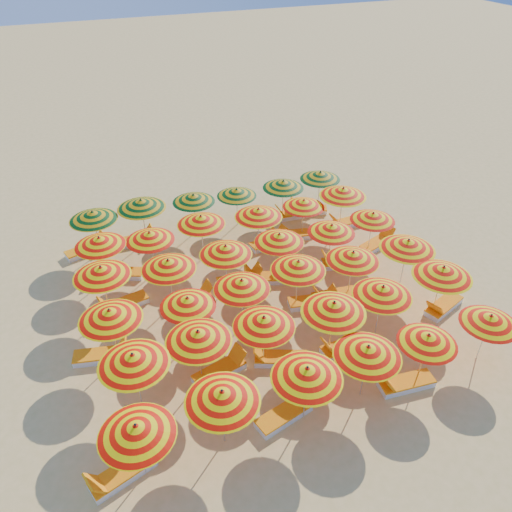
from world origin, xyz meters
name	(u,v)px	position (x,y,z in m)	size (l,w,h in m)	color
ground	(261,298)	(0.00, 0.00, 0.00)	(120.00, 120.00, 0.00)	#F3BD6C
umbrella_0	(136,430)	(-5.39, -5.41, 1.79)	(2.21, 2.21, 2.03)	silver
umbrella_1	(222,396)	(-3.19, -5.25, 1.85)	(2.30, 2.30, 2.10)	silver
umbrella_2	(307,373)	(-0.85, -5.34, 1.84)	(2.34, 2.34, 2.09)	silver
umbrella_3	(368,351)	(1.09, -5.24, 1.82)	(2.54, 2.54, 2.07)	silver
umbrella_4	(428,339)	(3.09, -5.33, 1.65)	(1.77, 1.77, 1.87)	silver
umbrella_5	(490,320)	(5.37, -5.35, 1.66)	(2.05, 2.05, 1.89)	silver
umbrella_6	(133,359)	(-5.06, -3.20, 1.87)	(2.63, 2.63, 2.13)	silver
umbrella_7	(198,336)	(-3.15, -2.95, 1.84)	(2.47, 2.47, 2.09)	silver
umbrella_8	(264,322)	(-1.14, -3.03, 1.80)	(2.45, 2.45, 2.04)	silver
umbrella_9	(334,307)	(1.06, -3.33, 1.90)	(2.69, 2.69, 2.16)	silver
umbrella_10	(383,291)	(2.96, -3.12, 1.82)	(2.38, 2.38, 2.07)	silver
umbrella_11	(443,272)	(5.38, -3.05, 1.89)	(2.17, 2.17, 2.14)	silver
umbrella_12	(110,315)	(-5.39, -1.08, 1.84)	(2.21, 2.21, 2.09)	silver
umbrella_13	(188,302)	(-3.00, -1.19, 1.69)	(2.31, 2.31, 1.92)	silver
umbrella_14	(242,284)	(-1.13, -1.08, 1.78)	(2.10, 2.10, 2.03)	silver
umbrella_15	(298,266)	(1.03, -0.86, 1.82)	(2.56, 2.56, 2.07)	silver
umbrella_16	(353,256)	(3.10, -1.04, 1.79)	(1.93, 1.93, 2.04)	silver
umbrella_17	(408,245)	(5.26, -1.26, 1.90)	(2.34, 2.34, 2.16)	silver
umbrella_18	(101,272)	(-5.35, 1.25, 1.84)	(2.55, 2.55, 2.09)	silver
umbrella_19	(168,264)	(-3.13, 0.86, 1.81)	(2.22, 2.22, 2.06)	silver
umbrella_20	(226,250)	(-0.99, 0.98, 1.81)	(2.40, 2.40, 2.05)	silver
umbrella_21	(279,238)	(1.16, 1.04, 1.78)	(2.10, 2.10, 2.02)	silver
umbrella_22	(332,229)	(3.34, 0.96, 1.73)	(2.12, 2.12, 1.97)	silver
umbrella_23	(373,217)	(5.37, 1.21, 1.70)	(1.92, 1.92, 1.94)	silver
umbrella_24	(100,242)	(-5.16, 3.27, 1.78)	(2.04, 2.04, 2.02)	silver
umbrella_25	(150,236)	(-3.34, 3.02, 1.73)	(2.22, 2.22, 1.97)	silver
umbrella_26	(201,220)	(-1.23, 3.32, 1.81)	(2.54, 2.54, 2.06)	silver
umbrella_27	(258,213)	(1.09, 3.00, 1.83)	(2.55, 2.55, 2.08)	silver
umbrella_28	(304,203)	(3.28, 3.29, 1.67)	(2.35, 2.35, 1.89)	silver
umbrella_29	(343,192)	(5.09, 3.18, 1.90)	(2.39, 2.39, 2.16)	silver
umbrella_30	(93,216)	(-5.17, 5.27, 1.81)	(2.54, 2.54, 2.05)	silver
umbrella_31	(141,204)	(-3.20, 5.36, 1.89)	(2.38, 2.38, 2.15)	silver
umbrella_32	(194,198)	(-0.97, 5.38, 1.71)	(2.18, 2.18, 1.94)	silver
umbrella_33	(237,193)	(0.98, 5.31, 1.64)	(2.06, 2.06, 1.87)	silver
umbrella_34	(283,184)	(3.14, 5.11, 1.74)	(2.32, 2.32, 1.97)	silver
umbrella_35	(320,176)	(5.09, 5.27, 1.75)	(2.46, 2.46, 1.99)	silver
lounger_0	(121,474)	(-5.99, -5.32, 0.15)	(1.83, 1.09, 0.69)	white
lounger_1	(285,414)	(-1.35, -5.17, 0.15)	(1.82, 1.00, 0.69)	white
lounger_2	(405,383)	(2.49, -5.48, 0.15)	(1.78, 0.74, 0.69)	white
lounger_3	(220,370)	(-2.55, -2.95, 0.15)	(1.82, 1.02, 0.69)	white
lounger_4	(280,358)	(-0.63, -3.16, 0.15)	(1.82, 1.20, 0.69)	white
lounger_5	(345,347)	(1.56, -3.49, 0.15)	(1.75, 0.65, 0.69)	white
lounger_6	(443,306)	(5.89, -3.00, 0.15)	(1.83, 1.14, 0.69)	white
lounger_7	(102,355)	(-5.89, -0.94, 0.15)	(1.82, 0.94, 0.69)	white
lounger_8	(313,302)	(1.63, -1.04, 0.15)	(1.82, 0.94, 0.69)	white
lounger_9	(334,296)	(2.50, -1.03, 0.15)	(1.78, 0.76, 0.69)	white
lounger_10	(123,304)	(-4.84, 1.37, 0.15)	(1.81, 0.92, 0.69)	white
lounger_11	(190,299)	(-2.53, 0.74, 0.15)	(1.74, 0.61, 0.69)	white
lounger_12	(240,280)	(-0.39, 1.16, 0.15)	(1.78, 0.74, 0.69)	white
lounger_13	(266,278)	(0.56, 0.91, 0.15)	(1.83, 1.13, 0.69)	white
lounger_14	(342,262)	(3.84, 0.73, 0.15)	(1.82, 0.94, 0.69)	white
lounger_15	(377,243)	(5.96, 1.42, 0.15)	(1.83, 1.13, 0.69)	white
lounger_16	(120,273)	(-4.66, 3.31, 0.15)	(1.82, 1.22, 0.69)	white
lounger_17	(270,242)	(1.69, 3.18, 0.15)	(1.81, 0.89, 0.69)	white
lounger_18	(289,235)	(2.68, 3.38, 0.15)	(1.82, 0.93, 0.69)	white
lounger_19	(347,223)	(5.60, 3.38, 0.15)	(1.75, 0.65, 0.69)	white
lounger_20	(87,249)	(-5.68, 5.49, 0.15)	(1.83, 1.05, 0.69)	white
lounger_21	(134,240)	(-3.70, 5.47, 0.15)	(1.73, 0.59, 0.69)	white
lounger_22	(293,214)	(3.64, 4.99, 0.15)	(1.74, 0.61, 0.69)	white
lounger_23	(308,209)	(4.50, 5.17, 0.15)	(1.82, 1.24, 0.69)	white
beachgoer_b	(291,250)	(1.91, 1.48, 0.78)	(0.76, 0.59, 1.56)	tan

